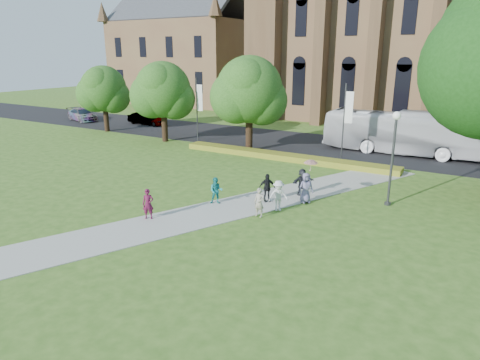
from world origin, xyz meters
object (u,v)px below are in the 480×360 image
Objects in this scene: tour_coach at (402,133)px; car_1 at (145,118)px; pedestrian_0 at (148,204)px; streetlamp at (393,147)px; car_2 at (82,115)px; car_0 at (152,119)px.

tour_coach reaches higher than car_1.
car_1 is 30.87m from pedestrian_0.
streetlamp is 3.32× the size of pedestrian_0.
tour_coach is 37.89m from car_2.
streetlamp is 13.41m from pedestrian_0.
streetlamp is 41.68m from car_2.
car_2 is (-9.56, -2.14, 0.05)m from car_0.
pedestrian_0 is at bearing -127.23° from car_0.
tour_coach is 29.22m from car_1.
streetlamp is 1.28× the size of car_0.
car_0 is at bearing -78.00° from car_1.
car_0 is at bearing 154.70° from streetlamp.
car_1 is (-31.13, 14.10, -2.56)m from streetlamp.
streetlamp is at bearing -104.02° from car_0.
car_2 is (-37.85, -1.36, -1.04)m from tour_coach.
streetlamp reaches higher than pedestrian_0.
streetlamp is at bearing -172.65° from tour_coach.
pedestrian_0 is at bearing 158.88° from tour_coach.
car_2 is at bearing 113.88° from car_0.
pedestrian_0 reaches higher than car_1.
streetlamp is at bearing -90.97° from car_2.
car_2 is at bearing 163.02° from streetlamp.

